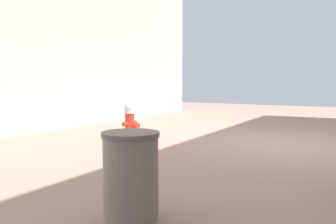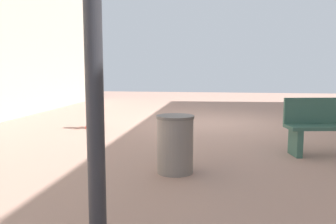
{
  "view_description": "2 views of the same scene",
  "coord_description": "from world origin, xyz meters",
  "views": [
    {
      "loc": [
        -1.39,
        7.17,
        1.26
      ],
      "look_at": [
        1.07,
        2.88,
        0.82
      ],
      "focal_mm": 37.56,
      "sensor_mm": 36.0,
      "label": 1
    },
    {
      "loc": [
        -0.14,
        9.43,
        1.46
      ],
      "look_at": [
        0.9,
        2.28,
        0.55
      ],
      "focal_mm": 38.05,
      "sensor_mm": 36.0,
      "label": 2
    }
  ],
  "objects": [
    {
      "name": "fire_hydrant",
      "position": [
        2.89,
        1.29,
        0.41
      ],
      "size": [
        0.39,
        0.42,
        0.83
      ],
      "color": "red",
      "rests_on": "ground_plane"
    },
    {
      "name": "ground_plane",
      "position": [
        0.0,
        0.0,
        0.0
      ],
      "size": [
        23.4,
        23.4,
        0.0
      ],
      "primitive_type": "plane",
      "color": "#9E7A6B"
    },
    {
      "name": "trash_bin",
      "position": [
        0.46,
        4.63,
        0.4
      ],
      "size": [
        0.53,
        0.53,
        0.8
      ],
      "color": "slate",
      "rests_on": "ground_plane"
    }
  ]
}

